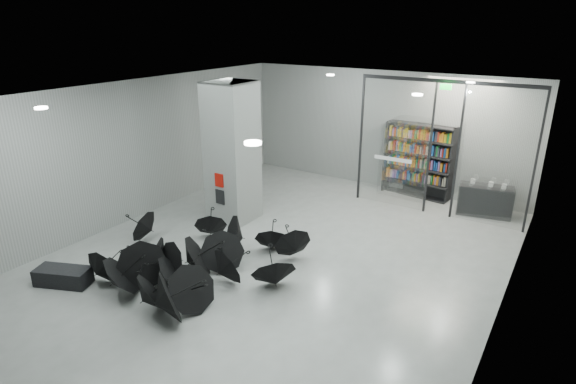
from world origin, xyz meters
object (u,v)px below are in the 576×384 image
Objects in this scene: column at (232,153)px; bench at (63,276)px; shop_counter at (485,200)px; umbrella_cluster at (192,268)px; bookshelf at (418,161)px.

bench is (-0.87, -4.99, -1.81)m from column.
shop_counter is 8.91m from umbrella_cluster.
bench is 11.60m from shop_counter.
bookshelf is at bearing 72.92° from umbrella_cluster.
shop_counter is 0.28× the size of umbrella_cluster.
column is 5.38m from bench.
column is at bearing -121.84° from bookshelf.
bench is 2.85m from umbrella_cluster.
column is at bearing 113.44° from umbrella_cluster.
column is 3.36× the size of bench.
bookshelf is (4.79, 9.74, 1.02)m from bench.
umbrella_cluster reaches higher than shop_counter.
umbrella_cluster is at bearing -66.56° from column.
umbrella_cluster is (-4.76, -7.53, -0.15)m from shop_counter.
column is at bearing -157.05° from shop_counter.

